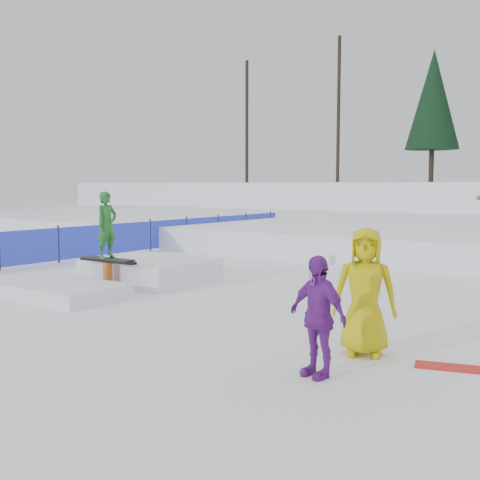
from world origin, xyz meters
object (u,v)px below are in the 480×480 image
Objects in this scene: spectator_purple at (317,316)px; spectator_yellow at (365,292)px; safety_fence at (150,235)px; jib_rail_feature at (128,273)px.

spectator_yellow reaches higher than spectator_purple.
spectator_purple is (11.00, -8.68, 0.17)m from safety_fence.
spectator_yellow is 0.39× the size of jib_rail_feature.
spectator_purple is 1.17m from spectator_yellow.
spectator_yellow is (11.09, -7.52, 0.30)m from safety_fence.
safety_fence is at bearing 129.68° from jib_rail_feature.
safety_fence is 7.12m from jib_rail_feature.
safety_fence is at bearing 157.01° from spectator_purple.
spectator_purple is 7.21m from jib_rail_feature.
spectator_yellow is at bearing -17.32° from jib_rail_feature.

